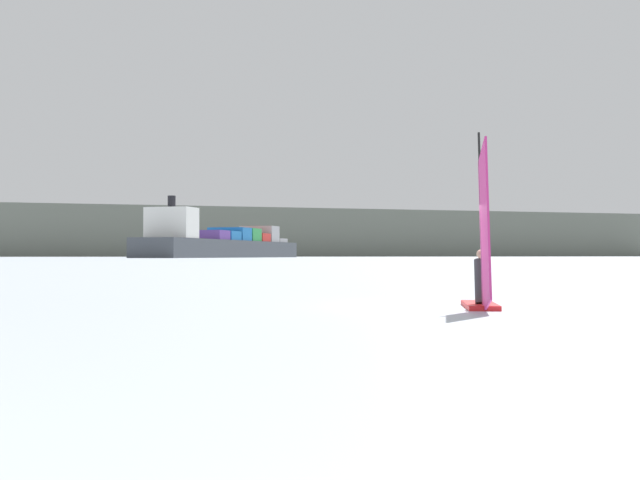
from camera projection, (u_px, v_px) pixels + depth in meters
ground_plane at (435, 306)px, 19.69m from camera, size 4000.00×4000.00×0.00m
windsurfer at (482, 263)px, 18.53m from camera, size 1.68×3.63×4.42m
cargo_ship at (226, 244)px, 459.83m from camera, size 116.94×168.93×31.58m
distant_headland at (308, 237)px, 1070.30m from camera, size 772.83×474.72×52.65m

